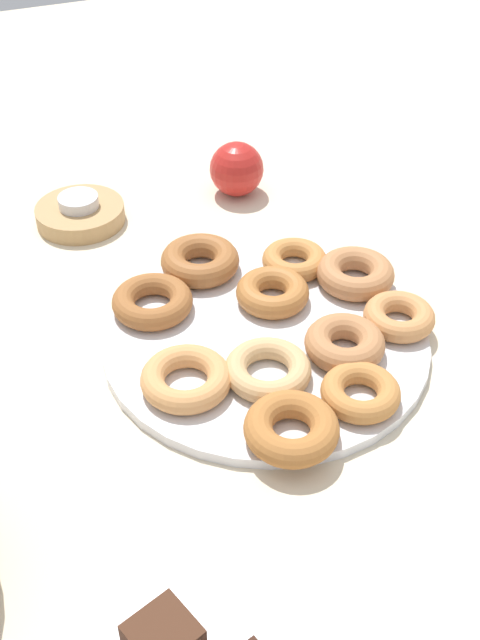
{
  "coord_description": "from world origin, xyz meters",
  "views": [
    {
      "loc": [
        -0.58,
        0.27,
        0.56
      ],
      "look_at": [
        0.0,
        0.03,
        0.04
      ],
      "focal_mm": 43.84,
      "sensor_mm": 36.0,
      "label": 1
    }
  ],
  "objects_px": {
    "donut_1": "(152,301)",
    "apple": "(237,169)",
    "donut_0": "(345,343)",
    "donut_4": "(294,260)",
    "candle_holder": "(80,214)",
    "tealight": "(78,201)",
    "donut_2": "(186,379)",
    "brownie_far": "(163,639)",
    "donut_3": "(273,292)",
    "donut_7": "(291,428)",
    "donut_8": "(355,273)",
    "donut_plate": "(265,339)",
    "donut_5": "(268,370)",
    "donut_9": "(399,317)",
    "donut_10": "(360,392)",
    "donut_6": "(200,261)"
  },
  "relations": [
    {
      "from": "donut_1",
      "to": "apple",
      "type": "bearing_deg",
      "value": -41.44
    },
    {
      "from": "donut_1",
      "to": "candle_holder",
      "type": "distance_m",
      "value": 0.23
    },
    {
      "from": "donut_2",
      "to": "donut_4",
      "type": "distance_m",
      "value": 0.23
    },
    {
      "from": "donut_2",
      "to": "candle_holder",
      "type": "distance_m",
      "value": 0.36
    },
    {
      "from": "tealight",
      "to": "donut_4",
      "type": "bearing_deg",
      "value": -136.69
    },
    {
      "from": "donut_plate",
      "to": "donut_9",
      "type": "distance_m",
      "value": 0.15
    },
    {
      "from": "donut_2",
      "to": "donut_7",
      "type": "relative_size",
      "value": 1.02
    },
    {
      "from": "donut_plate",
      "to": "donut_7",
      "type": "distance_m",
      "value": 0.15
    },
    {
      "from": "donut_4",
      "to": "brownie_far",
      "type": "xyz_separation_m",
      "value": [
        -0.39,
        0.29,
        0.0
      ]
    },
    {
      "from": "donut_0",
      "to": "apple",
      "type": "bearing_deg",
      "value": -4.89
    },
    {
      "from": "donut_0",
      "to": "donut_9",
      "type": "relative_size",
      "value": 1.08
    },
    {
      "from": "donut_2",
      "to": "donut_5",
      "type": "relative_size",
      "value": 1.04
    },
    {
      "from": "brownie_far",
      "to": "tealight",
      "type": "bearing_deg",
      "value": -8.29
    },
    {
      "from": "donut_plate",
      "to": "donut_4",
      "type": "xyz_separation_m",
      "value": [
        0.1,
        -0.08,
        0.02
      ]
    },
    {
      "from": "donut_2",
      "to": "donut_1",
      "type": "bearing_deg",
      "value": -3.21
    },
    {
      "from": "donut_7",
      "to": "donut_2",
      "type": "bearing_deg",
      "value": 33.37
    },
    {
      "from": "donut_4",
      "to": "donut_10",
      "type": "xyz_separation_m",
      "value": [
        -0.22,
        0.04,
        -0.0
      ]
    },
    {
      "from": "donut_10",
      "to": "tealight",
      "type": "xyz_separation_m",
      "value": [
        0.44,
        0.17,
        0.01
      ]
    },
    {
      "from": "donut_6",
      "to": "brownie_far",
      "type": "distance_m",
      "value": 0.47
    },
    {
      "from": "donut_1",
      "to": "brownie_far",
      "type": "xyz_separation_m",
      "value": [
        -0.38,
        0.11,
        0.0
      ]
    },
    {
      "from": "donut_0",
      "to": "donut_1",
      "type": "height_order",
      "value": "donut_0"
    },
    {
      "from": "donut_0",
      "to": "donut_4",
      "type": "distance_m",
      "value": 0.16
    },
    {
      "from": "donut_0",
      "to": "donut_3",
      "type": "distance_m",
      "value": 0.11
    },
    {
      "from": "candle_holder",
      "to": "tealight",
      "type": "height_order",
      "value": "tealight"
    },
    {
      "from": "donut_6",
      "to": "donut_10",
      "type": "height_order",
      "value": "donut_6"
    },
    {
      "from": "donut_plate",
      "to": "donut_8",
      "type": "height_order",
      "value": "donut_8"
    },
    {
      "from": "tealight",
      "to": "donut_9",
      "type": "bearing_deg",
      "value": -143.61
    },
    {
      "from": "candle_holder",
      "to": "donut_8",
      "type": "bearing_deg",
      "value": -136.72
    },
    {
      "from": "donut_3",
      "to": "candle_holder",
      "type": "distance_m",
      "value": 0.31
    },
    {
      "from": "donut_10",
      "to": "donut_7",
      "type": "bearing_deg",
      "value": 102.14
    },
    {
      "from": "donut_1",
      "to": "donut_4",
      "type": "bearing_deg",
      "value": -86.51
    },
    {
      "from": "donut_5",
      "to": "donut_8",
      "type": "distance_m",
      "value": 0.19
    },
    {
      "from": "donut_7",
      "to": "brownie_far",
      "type": "height_order",
      "value": "brownie_far"
    },
    {
      "from": "donut_0",
      "to": "donut_3",
      "type": "relative_size",
      "value": 1.02
    },
    {
      "from": "donut_4",
      "to": "donut_9",
      "type": "height_order",
      "value": "same"
    },
    {
      "from": "donut_3",
      "to": "brownie_far",
      "type": "height_order",
      "value": "brownie_far"
    },
    {
      "from": "tealight",
      "to": "brownie_far",
      "type": "bearing_deg",
      "value": 171.71
    },
    {
      "from": "donut_2",
      "to": "apple",
      "type": "bearing_deg",
      "value": -29.89
    },
    {
      "from": "donut_6",
      "to": "tealight",
      "type": "distance_m",
      "value": 0.21
    },
    {
      "from": "donut_plate",
      "to": "donut_1",
      "type": "height_order",
      "value": "donut_1"
    },
    {
      "from": "donut_8",
      "to": "brownie_far",
      "type": "relative_size",
      "value": 1.97
    },
    {
      "from": "donut_3",
      "to": "donut_0",
      "type": "bearing_deg",
      "value": -163.43
    },
    {
      "from": "donut_2",
      "to": "donut_4",
      "type": "relative_size",
      "value": 1.18
    },
    {
      "from": "donut_plate",
      "to": "donut_7",
      "type": "relative_size",
      "value": 3.94
    },
    {
      "from": "donut_plate",
      "to": "apple",
      "type": "height_order",
      "value": "apple"
    },
    {
      "from": "donut_3",
      "to": "donut_8",
      "type": "distance_m",
      "value": 0.1
    },
    {
      "from": "donut_3",
      "to": "candle_holder",
      "type": "relative_size",
      "value": 0.71
    },
    {
      "from": "brownie_far",
      "to": "candle_holder",
      "type": "relative_size",
      "value": 0.39
    },
    {
      "from": "donut_0",
      "to": "donut_8",
      "type": "bearing_deg",
      "value": -34.48
    },
    {
      "from": "donut_1",
      "to": "donut_8",
      "type": "distance_m",
      "value": 0.24
    }
  ]
}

